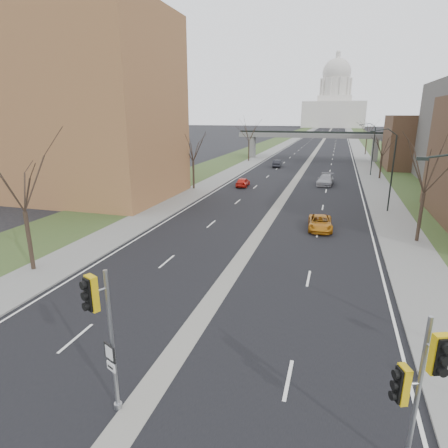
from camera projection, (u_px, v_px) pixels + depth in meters
The scene contains 25 objects.
ground at pixel (152, 388), 14.46m from camera, with size 700.00×700.00×0.00m, color black.
road_surface at pixel (323, 140), 152.25m from camera, with size 20.00×600.00×0.01m, color black.
median_strip at pixel (323, 140), 152.25m from camera, with size 1.20×600.00×0.02m, color gray.
sidewalk_right at pixel (354, 141), 148.91m from camera, with size 4.00×600.00×0.12m, color gray.
sidewalk_left at pixel (294, 140), 155.56m from camera, with size 4.00×600.00×0.12m, color gray.
grass_verge_right at pixel (370, 141), 147.25m from camera, with size 8.00×600.00×0.10m, color #304921.
grass_verge_left at pixel (279, 139), 157.22m from camera, with size 8.00×600.00×0.10m, color #304921.
apartment_building at pixel (70, 107), 46.12m from camera, with size 25.00×16.00×22.00m, color olive.
commercial_block_far at pixel (426, 143), 71.26m from camera, with size 14.00×14.00×10.00m, color brown.
pedestrian_bridge at pixel (312, 138), 86.58m from camera, with size 34.00×3.00×6.45m.
capitol at pixel (334, 104), 303.18m from camera, with size 48.00×42.00×55.75m.
streetlight_mid at pixel (387, 147), 38.85m from camera, with size 2.61×0.20×8.70m.
streetlight_far at pixel (370, 134), 62.73m from camera, with size 2.61×0.20×8.70m.
tree_left_a at pixel (19, 173), 23.54m from camera, with size 7.20×7.20×9.40m.
tree_left_b at pixel (193, 144), 51.21m from camera, with size 6.75×6.75×8.81m.
tree_left_c at pixel (249, 129), 82.21m from camera, with size 7.65×7.65×9.99m.
tree_right_a at pixel (429, 162), 29.20m from camera, with size 7.20×7.20×9.40m.
tree_right_b at pixel (384, 143), 59.74m from camera, with size 6.30×6.30×8.22m.
tree_right_c at pixel (368, 127), 96.14m from camera, with size 7.65×7.65×9.99m.
signal_pole_median at pixel (101, 319), 12.22m from camera, with size 0.79×0.90×5.38m.
signal_pole_right at pixel (419, 379), 10.03m from camera, with size 1.18×0.85×5.12m.
car_left_near at pixel (243, 182), 54.70m from camera, with size 1.58×3.93×1.34m, color red.
car_left_far at pixel (277, 163), 74.95m from camera, with size 1.52×4.36×1.44m, color black.
car_right_near at pixel (320, 223), 34.25m from camera, with size 2.11×4.57×1.27m, color #B36B13.
car_right_mid at pixel (326, 180), 55.91m from camera, with size 2.17×5.35×1.55m, color #9A9BA1.
Camera 1 is at (6.16, -10.76, 10.18)m, focal length 30.00 mm.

